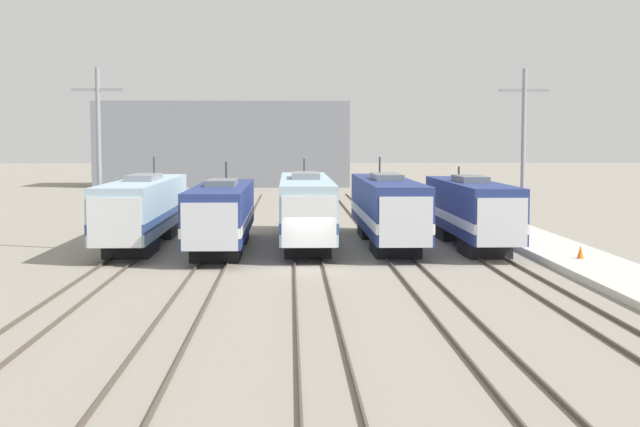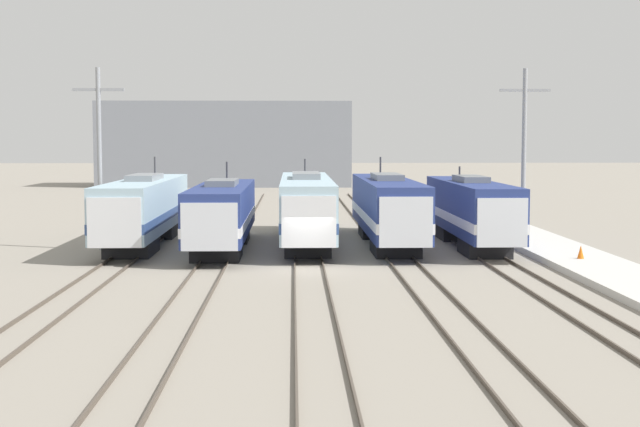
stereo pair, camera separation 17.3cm
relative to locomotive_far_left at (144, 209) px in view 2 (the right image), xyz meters
The scene contains 16 objects.
ground_plane 14.29m from the locomotive_far_left, 45.92° to the right, with size 400.00×400.00×0.00m, color gray.
rail_pair_far_left 10.36m from the locomotive_far_left, 90.00° to the right, with size 1.50×120.00×0.15m.
rail_pair_center_left 11.47m from the locomotive_far_left, 64.16° to the right, with size 1.51×120.00×0.15m.
rail_pair_center 14.28m from the locomotive_far_left, 45.92° to the right, with size 1.51×120.00×0.15m.
rail_pair_center_right 18.01m from the locomotive_far_left, 34.55° to the right, with size 1.51×120.00×0.15m.
rail_pair_far_right 22.20m from the locomotive_far_left, 27.31° to the right, with size 1.50×120.00×0.15m.
locomotive_far_left is the anchor object (origin of this frame).
locomotive_center_left 5.50m from the locomotive_far_left, 26.72° to the right, with size 3.08×16.68×5.04m.
locomotive_center 9.82m from the locomotive_far_left, ahead, with size 3.05×19.85×5.14m.
locomotive_center_right 14.74m from the locomotive_far_left, ahead, with size 3.00×18.54×5.28m.
locomotive_far_right 19.70m from the locomotive_far_left, ahead, with size 2.85×16.42×4.71m.
catenary_tower_left 4.50m from the locomotive_far_left, 138.15° to the right, with size 2.96×0.27×10.54m.
catenary_tower_right 22.92m from the locomotive_far_left, ahead, with size 2.96×0.27×10.54m.
platform 26.09m from the locomotive_far_left, 22.94° to the right, with size 4.00×120.00×0.34m.
traffic_cone 25.47m from the locomotive_far_left, 21.05° to the right, with size 0.35×0.35×0.68m.
depot_building 70.23m from the locomotive_far_left, 90.19° to the left, with size 34.20×10.94×11.52m.
Camera 2 is at (-0.80, -43.74, 6.42)m, focal length 50.00 mm.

